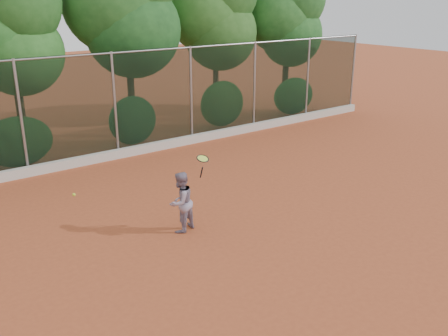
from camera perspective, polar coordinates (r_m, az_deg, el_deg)
ground at (r=11.81m, az=2.93°, el=-7.02°), size 80.00×80.00×0.00m
concrete_curb at (r=17.18m, az=-11.72°, el=1.66°), size 24.00×0.20×0.30m
tennis_player at (r=11.49m, az=-4.96°, el=-3.91°), size 0.84×0.74×1.44m
chainlink_fence at (r=16.91m, az=-12.38°, el=7.33°), size 24.09×0.09×3.50m
foliage_backdrop at (r=18.22m, az=-17.33°, el=15.84°), size 23.70×3.63×7.55m
tennis_racket at (r=11.25m, az=-2.47°, el=0.90°), size 0.29×0.28×0.55m
tennis_ball_in_flight at (r=10.86m, az=-16.78°, el=-2.93°), size 0.07×0.07×0.07m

